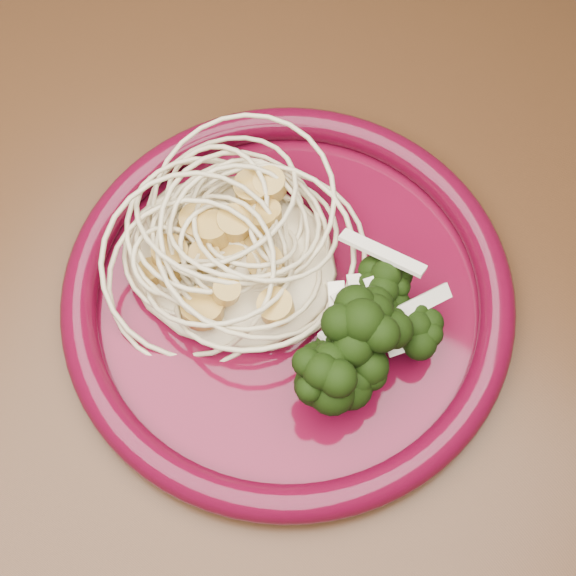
# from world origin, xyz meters

# --- Properties ---
(dining_table) EXTENTS (1.20, 0.80, 0.75)m
(dining_table) POSITION_xyz_m (0.00, 0.00, 0.65)
(dining_table) COLOR #472814
(dining_table) RESTS_ON ground
(dinner_plate) EXTENTS (0.32, 0.32, 0.02)m
(dinner_plate) POSITION_xyz_m (-0.10, -0.01, 0.76)
(dinner_plate) COLOR #53071C
(dinner_plate) RESTS_ON dining_table
(spaghetti_pile) EXTENTS (0.16, 0.14, 0.03)m
(spaghetti_pile) POSITION_xyz_m (-0.15, -0.01, 0.77)
(spaghetti_pile) COLOR beige
(spaghetti_pile) RESTS_ON dinner_plate
(scallop_cluster) EXTENTS (0.14, 0.14, 0.04)m
(scallop_cluster) POSITION_xyz_m (-0.15, -0.01, 0.81)
(scallop_cluster) COLOR gold
(scallop_cluster) RESTS_ON spaghetti_pile
(broccoli_pile) EXTENTS (0.10, 0.15, 0.05)m
(broccoli_pile) POSITION_xyz_m (-0.04, -0.01, 0.78)
(broccoli_pile) COLOR black
(broccoli_pile) RESTS_ON dinner_plate
(onion_garnish) EXTENTS (0.07, 0.10, 0.05)m
(onion_garnish) POSITION_xyz_m (-0.04, -0.01, 0.81)
(onion_garnish) COLOR white
(onion_garnish) RESTS_ON broccoli_pile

